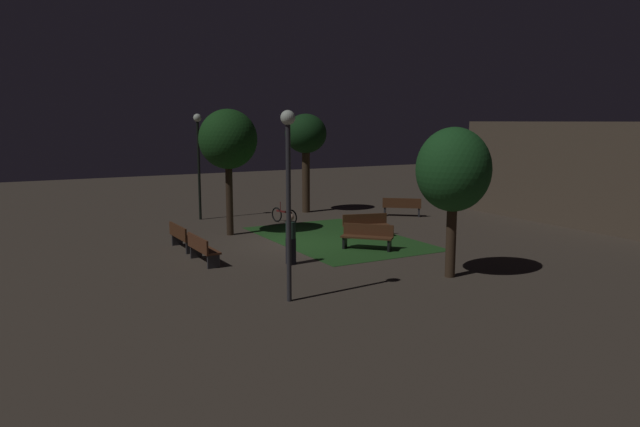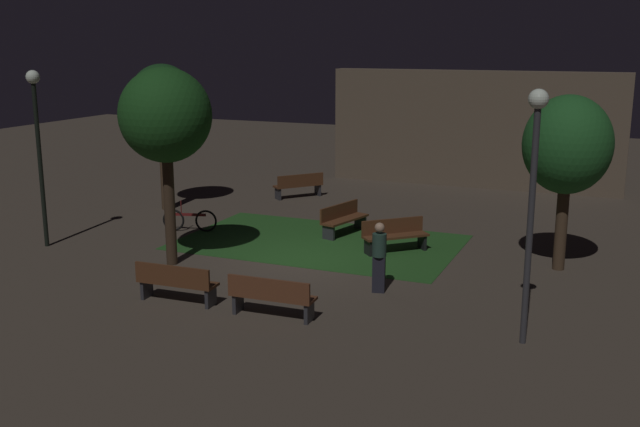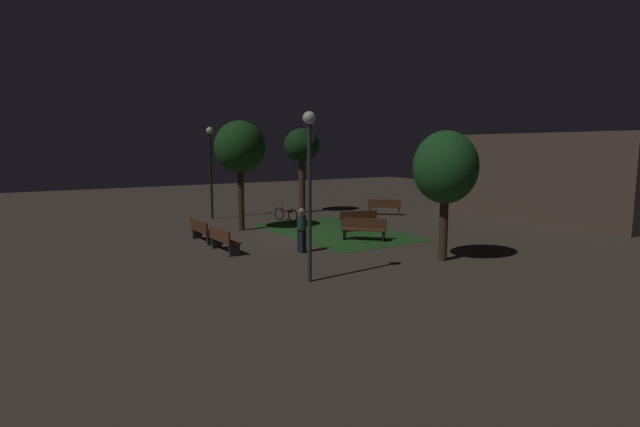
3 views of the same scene
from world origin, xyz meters
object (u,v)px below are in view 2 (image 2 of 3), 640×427
object	(u,v)px
bench_path_side	(271,296)
bench_back_row	(343,218)
bench_near_trees	(176,282)
pedestrian	(379,256)
lamp_post_path_center	(533,175)
bicycle	(190,220)
bench_corner	(395,234)
tree_lawn_side	(165,117)
bench_lawn_edge	(299,185)
lamp_post_near_wall	(37,129)
tree_near_wall	(162,97)
tree_tall_center	(567,146)

from	to	relation	value
bench_path_side	bench_back_row	distance (m)	7.01
bench_near_trees	pedestrian	world-z (taller)	pedestrian
lamp_post_path_center	bicycle	xyz separation A→B (m)	(-10.35, 4.76, -2.85)
bench_corner	bench_path_side	bearing A→B (deg)	-98.35
bench_path_side	tree_lawn_side	xyz separation A→B (m)	(-4.03, 2.42, 3.25)
bicycle	bench_lawn_edge	bearing A→B (deg)	80.17
bench_corner	lamp_post_near_wall	distance (m)	9.95
bench_path_side	bicycle	distance (m)	7.69
tree_near_wall	bicycle	xyz separation A→B (m)	(2.37, -2.32, -3.39)
bench_near_trees	bench_lawn_edge	bearing A→B (deg)	100.92
tree_tall_center	bicycle	bearing A→B (deg)	-178.19
bench_lawn_edge	bench_corner	distance (m)	7.56
bench_corner	lamp_post_path_center	size ratio (longest dim) A/B	0.35
bench_path_side	tree_lawn_side	bearing A→B (deg)	148.99
pedestrian	tree_lawn_side	bearing A→B (deg)	179.78
tree_near_wall	pedestrian	bearing A→B (deg)	-30.03
bench_lawn_edge	bench_corner	size ratio (longest dim) A/B	1.04
tree_lawn_side	tree_tall_center	bearing A→B (deg)	20.26
tree_tall_center	tree_near_wall	distance (m)	13.03
lamp_post_path_center	tree_tall_center	bearing A→B (deg)	88.38
lamp_post_near_wall	bench_back_row	bearing A→B (deg)	31.95
tree_near_wall	bench_near_trees	bearing A→B (deg)	-54.71
pedestrian	lamp_post_near_wall	bearing A→B (deg)	179.31
tree_near_wall	bicycle	bearing A→B (deg)	-44.47
bench_near_trees	tree_near_wall	world-z (taller)	tree_near_wall
lamp_post_path_center	bench_path_side	bearing A→B (deg)	-172.11
tree_near_wall	lamp_post_path_center	size ratio (longest dim) A/B	1.02
lamp_post_path_center	lamp_post_near_wall	size ratio (longest dim) A/B	0.99
bench_near_trees	lamp_post_near_wall	distance (m)	6.97
lamp_post_path_center	bicycle	bearing A→B (deg)	155.28
bicycle	lamp_post_path_center	bearing A→B (deg)	-24.72
bench_back_row	lamp_post_path_center	bearing A→B (deg)	-45.93
bench_back_row	bicycle	bearing A→B (deg)	-161.10
bench_near_trees	lamp_post_near_wall	size ratio (longest dim) A/B	0.38
bench_lawn_edge	pedestrian	size ratio (longest dim) A/B	1.05
bench_path_side	tree_tall_center	distance (m)	8.11
lamp_post_path_center	pedestrian	world-z (taller)	lamp_post_path_center
tree_tall_center	tree_lawn_side	size ratio (longest dim) A/B	0.87
lamp_post_path_center	bicycle	world-z (taller)	lamp_post_path_center
bench_near_trees	tree_lawn_side	bearing A→B (deg)	125.64
bench_back_row	tree_tall_center	world-z (taller)	tree_tall_center
bench_path_side	pedestrian	distance (m)	2.85
bench_lawn_edge	bicycle	size ratio (longest dim) A/B	1.06
lamp_post_near_wall	pedestrian	xyz separation A→B (m)	(9.68, -0.12, -2.38)
tree_tall_center	tree_near_wall	size ratio (longest dim) A/B	0.89
bench_path_side	lamp_post_near_wall	bearing A→B (deg)	162.91
bicycle	bench_corner	bearing A→B (deg)	2.39
tree_tall_center	tree_lawn_side	xyz separation A→B (m)	(-9.09, -3.36, 0.65)
bench_path_side	bench_lawn_edge	xyz separation A→B (m)	(-4.44, 11.13, 0.00)
bench_back_row	lamp_post_near_wall	size ratio (longest dim) A/B	0.39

